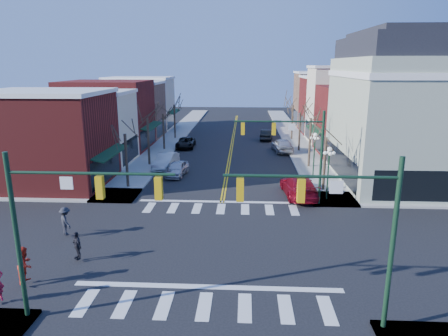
# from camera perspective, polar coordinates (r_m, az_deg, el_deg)

# --- Properties ---
(ground) EXTENTS (160.00, 160.00, 0.00)m
(ground) POSITION_cam_1_polar(r_m,az_deg,el_deg) (24.16, -1.33, -10.98)
(ground) COLOR black
(ground) RESTS_ON ground
(sidewalk_left) EXTENTS (3.50, 70.00, 0.15)m
(sidewalk_left) POSITION_cam_1_polar(r_m,az_deg,el_deg) (44.25, -10.73, 0.77)
(sidewalk_left) COLOR #9E9B93
(sidewalk_left) RESTS_ON ground
(sidewalk_right) EXTENTS (3.50, 70.00, 0.15)m
(sidewalk_right) POSITION_cam_1_polar(r_m,az_deg,el_deg) (43.58, 12.24, 0.48)
(sidewalk_right) COLOR #9E9B93
(sidewalk_right) RESTS_ON ground
(bldg_left_brick_a) EXTENTS (10.00, 8.50, 8.00)m
(bldg_left_brick_a) POSITION_cam_1_polar(r_m,az_deg,el_deg) (38.19, -23.86, 3.63)
(bldg_left_brick_a) COLOR maroon
(bldg_left_brick_a) RESTS_ON ground
(bldg_left_stucco_a) EXTENTS (10.00, 7.00, 7.50)m
(bldg_left_stucco_a) POSITION_cam_1_polar(r_m,az_deg,el_deg) (45.17, -19.49, 5.23)
(bldg_left_stucco_a) COLOR beige
(bldg_left_stucco_a) RESTS_ON ground
(bldg_left_brick_b) EXTENTS (10.00, 9.00, 8.50)m
(bldg_left_brick_b) POSITION_cam_1_polar(r_m,az_deg,el_deg) (52.52, -16.26, 7.23)
(bldg_left_brick_b) COLOR maroon
(bldg_left_brick_b) RESTS_ON ground
(bldg_left_tan) EXTENTS (10.00, 7.50, 7.80)m
(bldg_left_tan) POSITION_cam_1_polar(r_m,az_deg,el_deg) (60.36, -13.70, 7.94)
(bldg_left_tan) COLOR #8D654E
(bldg_left_tan) RESTS_ON ground
(bldg_left_stucco_b) EXTENTS (10.00, 8.00, 8.20)m
(bldg_left_stucco_b) POSITION_cam_1_polar(r_m,az_deg,el_deg) (67.76, -11.85, 8.89)
(bldg_left_stucco_b) COLOR beige
(bldg_left_stucco_b) RESTS_ON ground
(bldg_right_brick_a) EXTENTS (10.00, 8.50, 8.00)m
(bldg_right_brick_a) POSITION_cam_1_polar(r_m,az_deg,el_deg) (49.87, 19.17, 6.35)
(bldg_right_brick_a) COLOR maroon
(bldg_right_brick_a) RESTS_ON ground
(bldg_right_stucco) EXTENTS (10.00, 7.00, 10.00)m
(bldg_right_stucco) POSITION_cam_1_polar(r_m,az_deg,el_deg) (57.20, 17.15, 8.47)
(bldg_right_stucco) COLOR beige
(bldg_right_stucco) RESTS_ON ground
(bldg_right_brick_b) EXTENTS (10.00, 8.00, 8.50)m
(bldg_right_brick_b) POSITION_cam_1_polar(r_m,az_deg,el_deg) (64.54, 15.52, 8.54)
(bldg_right_brick_b) COLOR maroon
(bldg_right_brick_b) RESTS_ON ground
(bldg_right_tan) EXTENTS (10.00, 8.00, 9.00)m
(bldg_right_tan) POSITION_cam_1_polar(r_m,az_deg,el_deg) (72.32, 14.20, 9.41)
(bldg_right_tan) COLOR #8D654E
(bldg_right_tan) RESTS_ON ground
(victorian_corner) EXTENTS (12.25, 14.25, 13.30)m
(victorian_corner) POSITION_cam_1_polar(r_m,az_deg,el_deg) (39.33, 25.35, 7.68)
(victorian_corner) COLOR #9BA68F
(victorian_corner) RESTS_ON ground
(traffic_mast_near_left) EXTENTS (6.60, 0.28, 7.20)m
(traffic_mast_near_left) POSITION_cam_1_polar(r_m,az_deg,el_deg) (17.04, -22.47, -6.14)
(traffic_mast_near_left) COLOR #14331E
(traffic_mast_near_left) RESTS_ON ground
(traffic_mast_near_right) EXTENTS (6.60, 0.28, 7.20)m
(traffic_mast_near_right) POSITION_cam_1_polar(r_m,az_deg,el_deg) (15.90, 16.94, -7.11)
(traffic_mast_near_right) COLOR #14331E
(traffic_mast_near_right) RESTS_ON ground
(traffic_mast_far_right) EXTENTS (6.60, 0.28, 7.20)m
(traffic_mast_far_right) POSITION_cam_1_polar(r_m,az_deg,el_deg) (29.94, 10.36, 3.33)
(traffic_mast_far_right) COLOR #14331E
(traffic_mast_far_right) RESTS_ON ground
(lamppost_corner) EXTENTS (0.36, 0.36, 4.33)m
(lamppost_corner) POSITION_cam_1_polar(r_m,az_deg,el_deg) (31.82, 14.72, 0.52)
(lamppost_corner) COLOR #14331E
(lamppost_corner) RESTS_ON ground
(lamppost_midblock) EXTENTS (0.36, 0.36, 4.33)m
(lamppost_midblock) POSITION_cam_1_polar(r_m,az_deg,el_deg) (38.05, 12.81, 2.89)
(lamppost_midblock) COLOR #14331E
(lamppost_midblock) RESTS_ON ground
(tree_left_a) EXTENTS (0.24, 0.24, 4.76)m
(tree_left_a) POSITION_cam_1_polar(r_m,az_deg,el_deg) (35.19, -13.75, 0.93)
(tree_left_a) COLOR #382B21
(tree_left_a) RESTS_ON ground
(tree_left_b) EXTENTS (0.24, 0.24, 5.04)m
(tree_left_b) POSITION_cam_1_polar(r_m,az_deg,el_deg) (42.71, -10.74, 3.64)
(tree_left_b) COLOR #382B21
(tree_left_b) RESTS_ON ground
(tree_left_c) EXTENTS (0.24, 0.24, 4.55)m
(tree_left_c) POSITION_cam_1_polar(r_m,az_deg,el_deg) (50.43, -8.61, 5.09)
(tree_left_c) COLOR #382B21
(tree_left_c) RESTS_ON ground
(tree_left_d) EXTENTS (0.24, 0.24, 4.90)m
(tree_left_d) POSITION_cam_1_polar(r_m,az_deg,el_deg) (58.18, -7.06, 6.56)
(tree_left_d) COLOR #382B21
(tree_left_d) RESTS_ON ground
(tree_right_a) EXTENTS (0.24, 0.24, 4.62)m
(tree_right_a) POSITION_cam_1_polar(r_m,az_deg,el_deg) (34.39, 14.16, 0.47)
(tree_right_a) COLOR #382B21
(tree_right_a) RESTS_ON ground
(tree_right_b) EXTENTS (0.24, 0.24, 5.18)m
(tree_right_b) POSITION_cam_1_polar(r_m,az_deg,el_deg) (42.02, 12.16, 3.49)
(tree_right_b) COLOR #382B21
(tree_right_b) RESTS_ON ground
(tree_right_c) EXTENTS (0.24, 0.24, 4.83)m
(tree_right_c) POSITION_cam_1_polar(r_m,az_deg,el_deg) (49.84, 10.74, 5.05)
(tree_right_c) COLOR #382B21
(tree_right_c) RESTS_ON ground
(tree_right_d) EXTENTS (0.24, 0.24, 4.97)m
(tree_right_d) POSITION_cam_1_polar(r_m,az_deg,el_deg) (57.68, 9.72, 6.43)
(tree_right_d) COLOR #382B21
(tree_right_d) RESTS_ON ground
(car_left_near) EXTENTS (2.08, 4.28, 1.41)m
(car_left_near) POSITION_cam_1_polar(r_m,az_deg,el_deg) (38.73, -6.74, -0.08)
(car_left_near) COLOR silver
(car_left_near) RESTS_ON ground
(car_left_mid) EXTENTS (2.13, 4.95, 1.59)m
(car_left_mid) POSITION_cam_1_polar(r_m,az_deg,el_deg) (41.55, -8.31, 1.00)
(car_left_mid) COLOR silver
(car_left_mid) RESTS_ON ground
(car_left_far) EXTENTS (2.27, 4.80, 1.32)m
(car_left_far) POSITION_cam_1_polar(r_m,az_deg,el_deg) (51.80, -5.49, 3.62)
(car_left_far) COLOR black
(car_left_far) RESTS_ON ground
(car_right_near) EXTENTS (2.82, 5.97, 1.68)m
(car_right_near) POSITION_cam_1_polar(r_m,az_deg,el_deg) (32.97, 10.66, -2.59)
(car_right_near) COLOR maroon
(car_right_near) RESTS_ON ground
(car_right_mid) EXTENTS (2.67, 5.24, 1.71)m
(car_right_mid) POSITION_cam_1_polar(r_m,az_deg,el_deg) (49.52, 8.32, 3.26)
(car_right_mid) COLOR #AAAAAE
(car_right_mid) RESTS_ON ground
(car_right_far) EXTENTS (2.06, 4.58, 1.46)m
(car_right_far) POSITION_cam_1_polar(r_m,az_deg,el_deg) (57.43, 6.08, 4.75)
(car_right_far) COLOR black
(car_right_far) RESTS_ON ground
(pedestrian_red_b) EXTENTS (0.76, 0.94, 1.84)m
(pedestrian_red_b) POSITION_cam_1_polar(r_m,az_deg,el_deg) (21.98, -26.53, -12.24)
(pedestrian_red_b) COLOR red
(pedestrian_red_b) RESTS_ON sidewalk_left
(pedestrian_dark_a) EXTENTS (0.92, 0.92, 1.56)m
(pedestrian_dark_a) POSITION_cam_1_polar(r_m,az_deg,el_deg) (23.38, -20.26, -10.33)
(pedestrian_dark_a) COLOR black
(pedestrian_dark_a) RESTS_ON sidewalk_left
(pedestrian_dark_b) EXTENTS (1.28, 1.30, 1.79)m
(pedestrian_dark_b) POSITION_cam_1_polar(r_m,az_deg,el_deg) (26.71, -21.71, -7.06)
(pedestrian_dark_b) COLOR black
(pedestrian_dark_b) RESTS_ON sidewalk_left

